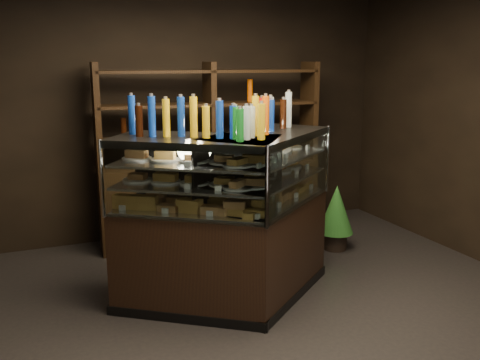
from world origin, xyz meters
name	(u,v)px	position (x,y,z in m)	size (l,w,h in m)	color
ground	(277,322)	(0.00, 0.00, 0.00)	(5.00, 5.00, 0.00)	black
room_shell	(282,71)	(0.00, 0.00, 1.94)	(5.02, 5.02, 3.01)	black
display_case	(231,246)	(-0.18, 0.52, 0.48)	(2.08, 1.34, 1.44)	black
food_display	(231,176)	(-0.18, 0.51, 1.09)	(1.73, 0.88, 0.44)	#DB9D4E
bottles_top	(231,117)	(-0.18, 0.52, 1.57)	(1.55, 0.74, 0.30)	#0F38B2
potted_conifer	(336,208)	(1.33, 1.25, 0.46)	(0.38, 0.38, 0.81)	black
back_shelving	(211,189)	(0.18, 2.05, 0.60)	(2.47, 0.59, 2.00)	black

